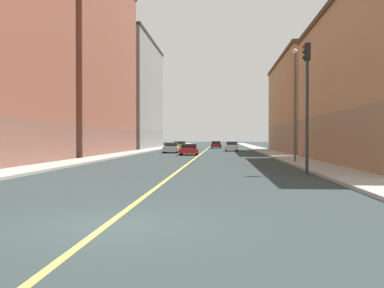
# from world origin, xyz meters

# --- Properties ---
(ground_plane) EXTENTS (400.00, 400.00, 0.00)m
(ground_plane) POSITION_xyz_m (0.00, 0.00, 0.00)
(ground_plane) COLOR #283435
(ground_plane) RESTS_ON ground
(sidewalk_left) EXTENTS (2.68, 168.00, 0.15)m
(sidewalk_left) POSITION_xyz_m (8.62, 49.00, 0.07)
(sidewalk_left) COLOR #9E9B93
(sidewalk_left) RESTS_ON ground
(sidewalk_right) EXTENTS (2.68, 168.00, 0.15)m
(sidewalk_right) POSITION_xyz_m (-8.62, 49.00, 0.07)
(sidewalk_right) COLOR #9E9B93
(sidewalk_right) RESTS_ON ground
(lane_center_stripe) EXTENTS (0.16, 154.00, 0.01)m
(lane_center_stripe) POSITION_xyz_m (0.00, 49.00, 0.01)
(lane_center_stripe) COLOR #E5D14C
(lane_center_stripe) RESTS_ON ground
(building_left_mid) EXTENTS (11.69, 23.65, 12.27)m
(building_left_mid) POSITION_xyz_m (15.66, 47.42, 6.14)
(building_left_mid) COLOR #8F6B4F
(building_left_mid) RESTS_ON ground
(building_right_midblock) EXTENTS (11.69, 23.91, 22.15)m
(building_right_midblock) POSITION_xyz_m (-15.66, 39.53, 11.08)
(building_right_midblock) COLOR brown
(building_right_midblock) RESTS_ON ground
(building_right_distant) EXTENTS (11.69, 25.37, 19.55)m
(building_right_distant) POSITION_xyz_m (-15.66, 66.56, 9.78)
(building_right_distant) COLOR slate
(building_right_distant) RESTS_ON ground
(traffic_light_left_near) EXTENTS (0.40, 0.32, 6.79)m
(traffic_light_left_near) POSITION_xyz_m (6.87, 13.06, 4.33)
(traffic_light_left_near) COLOR #2D2D2D
(traffic_light_left_near) RESTS_ON ground
(street_lamp_left_near) EXTENTS (0.36, 0.36, 8.32)m
(street_lamp_left_near) POSITION_xyz_m (7.88, 22.47, 5.10)
(street_lamp_left_near) COLOR #4C4C51
(street_lamp_left_near) RESTS_ON ground
(car_white) EXTENTS (1.78, 4.07, 1.37)m
(car_white) POSITION_xyz_m (3.90, 51.53, 0.66)
(car_white) COLOR white
(car_white) RESTS_ON ground
(car_red) EXTENTS (2.06, 4.01, 1.22)m
(car_red) POSITION_xyz_m (-1.15, 37.54, 0.60)
(car_red) COLOR red
(car_red) RESTS_ON ground
(car_maroon) EXTENTS (1.95, 4.26, 1.30)m
(car_maroon) POSITION_xyz_m (1.42, 68.17, 0.63)
(car_maroon) COLOR maroon
(car_maroon) RESTS_ON ground
(car_silver) EXTENTS (1.99, 4.64, 1.27)m
(car_silver) POSITION_xyz_m (-3.97, 44.30, 0.62)
(car_silver) COLOR silver
(car_silver) RESTS_ON ground
(car_yellow) EXTENTS (1.85, 3.99, 1.37)m
(car_yellow) POSITION_xyz_m (-3.82, 54.23, 0.67)
(car_yellow) COLOR gold
(car_yellow) RESTS_ON ground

